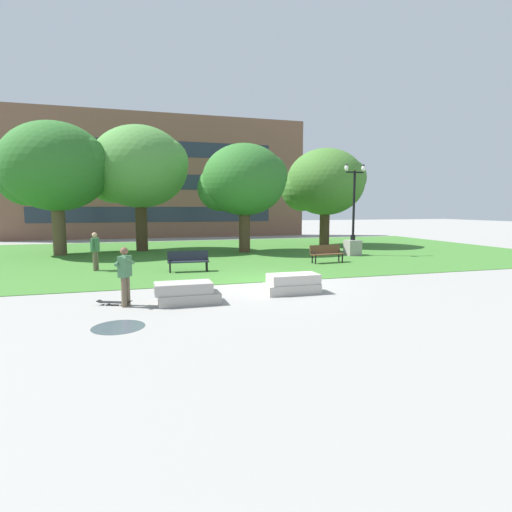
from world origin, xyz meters
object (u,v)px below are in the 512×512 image
object	(u,v)px
concrete_block_left	(292,284)
skateboard	(114,302)
lamp_post_left	(353,237)
concrete_block_center	(186,293)
park_bench_near_right	(326,252)
person_skateboarder	(125,273)
park_bench_near_left	(188,260)
person_bystander_near_lawn	(95,249)

from	to	relation	value
concrete_block_left	skateboard	size ratio (longest dim) A/B	1.76
lamp_post_left	skateboard	bearing A→B (deg)	-145.32
concrete_block_center	park_bench_near_right	world-z (taller)	park_bench_near_right
skateboard	lamp_post_left	size ratio (longest dim) A/B	0.19
person_skateboarder	skateboard	bearing A→B (deg)	146.46
park_bench_near_right	concrete_block_left	bearing A→B (deg)	-124.59
park_bench_near_left	concrete_block_center	bearing A→B (deg)	-97.24
skateboard	lamp_post_left	bearing A→B (deg)	34.68
person_skateboarder	lamp_post_left	bearing A→B (deg)	36.05
lamp_post_left	person_bystander_near_lawn	world-z (taller)	lamp_post_left
skateboard	park_bench_near_left	xyz separation A→B (m)	(2.80, 5.56, 0.45)
person_skateboarder	park_bench_near_right	distance (m)	11.70
lamp_post_left	park_bench_near_right	bearing A→B (deg)	-139.77
lamp_post_left	person_skateboarder	bearing A→B (deg)	-143.95
lamp_post_left	person_bystander_near_lawn	bearing A→B (deg)	-171.96
concrete_block_left	person_skateboarder	distance (m)	5.30
concrete_block_left	park_bench_near_left	world-z (taller)	park_bench_near_left
park_bench_near_right	person_bystander_near_lawn	world-z (taller)	person_bystander_near_lawn
concrete_block_center	person_bystander_near_lawn	distance (m)	8.01
park_bench_near_right	lamp_post_left	distance (m)	3.88
lamp_post_left	concrete_block_left	bearing A→B (deg)	-129.63
concrete_block_center	person_skateboarder	size ratio (longest dim) A/B	1.11
person_skateboarder	person_bystander_near_lawn	size ratio (longest dim) A/B	1.00
skateboard	person_bystander_near_lawn	xyz separation A→B (m)	(-1.16, 6.93, 0.90)
concrete_block_center	person_bystander_near_lawn	xyz separation A→B (m)	(-3.20, 7.31, 0.68)
park_bench_near_right	person_bystander_near_lawn	xyz separation A→B (m)	(-11.10, 0.50, 0.44)
park_bench_near_left	lamp_post_left	xyz separation A→B (m)	(10.08, 3.35, 0.56)
park_bench_near_left	lamp_post_left	bearing A→B (deg)	18.39
concrete_block_left	person_bystander_near_lawn	bearing A→B (deg)	134.64
park_bench_near_right	person_bystander_near_lawn	bearing A→B (deg)	177.44
skateboard	park_bench_near_left	bearing A→B (deg)	63.28
person_skateboarder	park_bench_near_right	bearing A→B (deg)	34.67
lamp_post_left	concrete_block_center	bearing A→B (deg)	-139.37
skateboard	concrete_block_center	bearing A→B (deg)	-10.70
concrete_block_center	person_skateboarder	bearing A→B (deg)	174.45
person_bystander_near_lawn	concrete_block_center	bearing A→B (deg)	-66.37
person_skateboarder	park_bench_near_left	distance (m)	6.30
concrete_block_center	park_bench_near_right	size ratio (longest dim) A/B	1.02
concrete_block_left	person_bystander_near_lawn	world-z (taller)	person_bystander_near_lawn
concrete_block_center	lamp_post_left	size ratio (longest dim) A/B	0.35
skateboard	person_bystander_near_lawn	distance (m)	7.08
concrete_block_left	person_skateboarder	bearing A→B (deg)	-176.47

